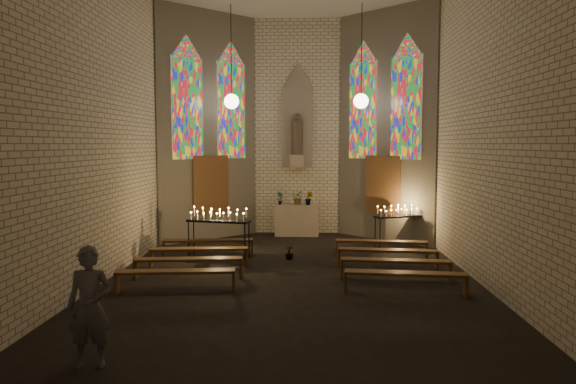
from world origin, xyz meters
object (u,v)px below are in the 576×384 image
object	(u,v)px
aisle_flower_pot	(289,252)
votive_stand_left	(218,218)
votive_stand_right	(400,213)
visitor	(90,307)
altar	(297,220)

from	to	relation	value
aisle_flower_pot	votive_stand_left	size ratio (longest dim) A/B	0.22
aisle_flower_pot	votive_stand_right	xyz separation A→B (m)	(3.12, 1.95, 0.77)
aisle_flower_pot	votive_stand_left	xyz separation A→B (m)	(-1.84, 0.18, 0.86)
visitor	votive_stand_right	bearing A→B (deg)	54.48
altar	visitor	size ratio (longest dim) A/B	0.87
aisle_flower_pot	votive_stand_right	bearing A→B (deg)	32.09
aisle_flower_pot	votive_stand_right	distance (m)	3.76
aisle_flower_pot	altar	bearing A→B (deg)	88.27
votive_stand_right	votive_stand_left	bearing A→B (deg)	177.78
votive_stand_left	altar	bearing A→B (deg)	75.30
aisle_flower_pot	votive_stand_right	world-z (taller)	votive_stand_right
aisle_flower_pot	visitor	world-z (taller)	visitor
votive_stand_right	visitor	xyz separation A→B (m)	(-5.52, -8.96, -0.15)
votive_stand_left	visitor	xyz separation A→B (m)	(-0.56, -7.19, -0.24)
votive_stand_right	visitor	distance (m)	10.53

